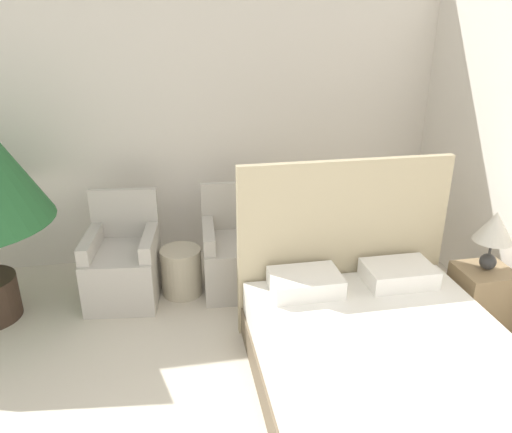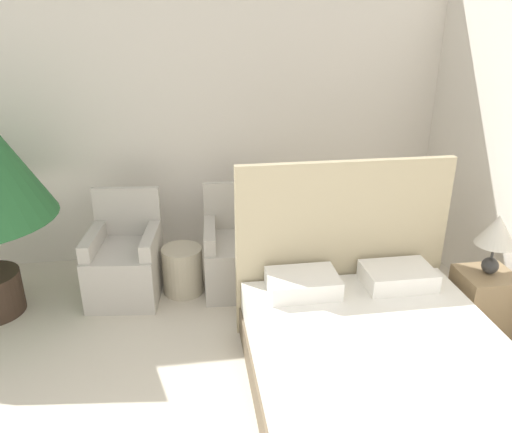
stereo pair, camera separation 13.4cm
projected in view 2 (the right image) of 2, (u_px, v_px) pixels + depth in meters
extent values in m
cube|color=silver|center=(188.00, 116.00, 4.78)|extent=(10.00, 0.06, 2.90)
cube|color=brown|center=(383.00, 395.00, 3.18)|extent=(1.62, 1.90, 0.24)
cube|color=white|center=(387.00, 365.00, 3.09)|extent=(1.59, 1.87, 0.24)
cube|color=tan|center=(342.00, 247.00, 3.86)|extent=(1.66, 0.06, 1.38)
cube|color=white|center=(303.00, 283.00, 3.64)|extent=(0.51, 0.36, 0.14)
cube|color=white|center=(398.00, 276.00, 3.74)|extent=(0.51, 0.36, 0.14)
cube|color=#B7B2A8|center=(125.00, 272.00, 4.42)|extent=(0.67, 0.72, 0.47)
cube|color=#B7B2A8|center=(127.00, 211.00, 4.52)|extent=(0.60, 0.13, 0.45)
cube|color=#B7B2A8|center=(93.00, 241.00, 4.30)|extent=(0.17, 0.60, 0.15)
cube|color=#B7B2A8|center=(151.00, 240.00, 4.31)|extent=(0.17, 0.60, 0.15)
cube|color=#B7B2A8|center=(238.00, 264.00, 4.56)|extent=(0.64, 0.69, 0.47)
cube|color=#B7B2A8|center=(236.00, 205.00, 4.66)|extent=(0.60, 0.10, 0.45)
cube|color=#B7B2A8|center=(210.00, 234.00, 4.42)|extent=(0.14, 0.60, 0.15)
cube|color=#B7B2A8|center=(265.00, 232.00, 4.46)|extent=(0.14, 0.60, 0.15)
cube|color=#937A56|center=(482.00, 302.00, 3.94)|extent=(0.41, 0.38, 0.51)
sphere|color=#333333|center=(490.00, 266.00, 3.83)|extent=(0.13, 0.13, 0.13)
cylinder|color=#333333|center=(493.00, 251.00, 3.78)|extent=(0.02, 0.02, 0.12)
cone|color=beige|center=(497.00, 230.00, 3.72)|extent=(0.30, 0.30, 0.24)
cylinder|color=#B7AD93|center=(183.00, 270.00, 4.50)|extent=(0.36, 0.36, 0.43)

